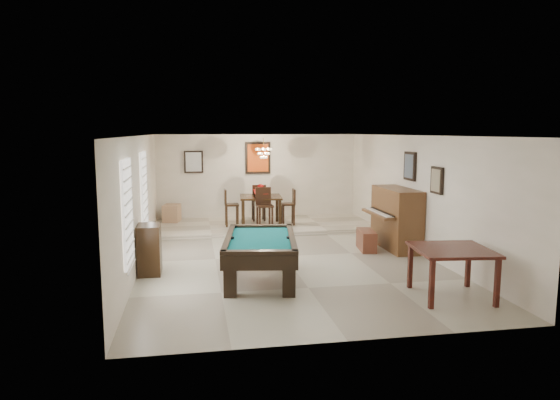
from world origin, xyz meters
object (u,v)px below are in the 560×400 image
object	(u,v)px
dining_chair_west	(232,208)
corner_bench	(172,213)
dining_chair_east	(288,207)
square_table	(451,273)
upright_piano	(390,219)
flower_vase	(261,188)
apothecary_chest	(149,249)
dining_table	(261,208)
pool_table	(260,259)
piano_bench	(366,240)
chandelier	(264,149)
dining_chair_south	(265,209)
dining_chair_north	(258,202)

from	to	relation	value
dining_chair_west	corner_bench	distance (m)	1.93
dining_chair_east	square_table	bearing A→B (deg)	17.49
upright_piano	corner_bench	xyz separation A→B (m)	(-5.06, 3.73, -0.33)
upright_piano	flower_vase	xyz separation A→B (m)	(-2.62, 2.74, 0.46)
apothecary_chest	dining_table	xyz separation A→B (m)	(2.66, 3.93, 0.11)
pool_table	piano_bench	xyz separation A→B (m)	(2.69, 1.88, -0.16)
piano_bench	flower_vase	size ratio (longest dim) A/B	3.81
upright_piano	corner_bench	size ratio (longest dim) A/B	3.09
dining_chair_east	chandelier	distance (m)	1.72
chandelier	piano_bench	bearing A→B (deg)	-56.74
chandelier	pool_table	bearing A→B (deg)	-98.86
dining_table	dining_chair_south	bearing A→B (deg)	-89.27
pool_table	corner_bench	size ratio (longest dim) A/B	4.23
square_table	dining_chair_north	distance (m)	7.28
dining_table	dining_chair_east	xyz separation A→B (m)	(0.76, -0.04, 0.03)
upright_piano	pool_table	bearing A→B (deg)	-149.14
piano_bench	chandelier	bearing A→B (deg)	123.26
flower_vase	dining_chair_south	size ratio (longest dim) A/B	0.19
dining_chair_south	dining_chair_north	world-z (taller)	dining_chair_south
upright_piano	flower_vase	distance (m)	3.82
square_table	flower_vase	size ratio (longest dim) A/B	5.50
square_table	flower_vase	bearing A→B (deg)	110.40
square_table	piano_bench	xyz separation A→B (m)	(-0.24, 3.35, -0.18)
piano_bench	dining_chair_north	xyz separation A→B (m)	(-2.01, 3.57, 0.42)
dining_table	piano_bench	bearing A→B (deg)	-53.93
flower_vase	dining_chair_north	size ratio (longest dim) A/B	0.20
corner_bench	dining_table	bearing A→B (deg)	-21.93
piano_bench	corner_bench	size ratio (longest dim) A/B	1.51
flower_vase	dining_chair_west	world-z (taller)	flower_vase
corner_bench	dining_chair_west	bearing A→B (deg)	-30.55
square_table	chandelier	world-z (taller)	chandelier
upright_piano	dining_table	distance (m)	3.80
upright_piano	dining_table	world-z (taller)	upright_piano
dining_chair_south	chandelier	xyz separation A→B (m)	(0.10, 0.86, 1.52)
pool_table	apothecary_chest	distance (m)	2.16
dining_table	dining_chair_east	world-z (taller)	dining_chair_east
dining_chair_west	apothecary_chest	bearing A→B (deg)	154.76
pool_table	square_table	bearing A→B (deg)	-18.18
piano_bench	chandelier	xyz separation A→B (m)	(-1.94, 2.95, 1.97)
apothecary_chest	dining_chair_south	world-z (taller)	dining_chair_south
flower_vase	dining_chair_west	size ratio (longest dim) A/B	0.21
dining_chair_west	corner_bench	size ratio (longest dim) A/B	1.86
pool_table	dining_chair_north	xyz separation A→B (m)	(0.68, 5.45, 0.26)
pool_table	dining_chair_east	size ratio (longest dim) A/B	2.33
dining_chair_south	dining_chair_west	world-z (taller)	dining_chair_south
upright_piano	dining_table	bearing A→B (deg)	133.70
pool_table	piano_bench	world-z (taller)	pool_table
piano_bench	dining_chair_west	distance (m)	4.03
piano_bench	corner_bench	xyz separation A→B (m)	(-4.49, 3.80, 0.14)
dining_chair_north	chandelier	bearing A→B (deg)	97.07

